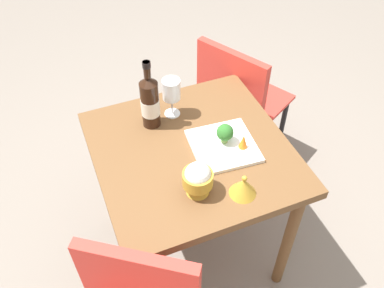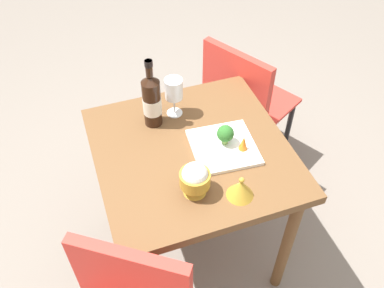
{
  "view_description": "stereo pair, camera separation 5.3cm",
  "coord_description": "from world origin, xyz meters",
  "px_view_note": "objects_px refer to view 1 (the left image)",
  "views": [
    {
      "loc": [
        0.42,
        1.05,
        1.95
      ],
      "look_at": [
        0.0,
        0.0,
        0.77
      ],
      "focal_mm": 38.92,
      "sensor_mm": 36.0,
      "label": 1
    },
    {
      "loc": [
        0.37,
        1.07,
        1.95
      ],
      "look_at": [
        0.0,
        0.0,
        0.77
      ],
      "focal_mm": 38.92,
      "sensor_mm": 36.0,
      "label": 2
    }
  ],
  "objects_px": {
    "wine_glass": "(172,90)",
    "carrot_garnish_left": "(243,141)",
    "wine_bottle": "(150,101)",
    "broccoli_floret": "(225,133)",
    "chair_by_wall": "(237,97)",
    "rice_bowl": "(198,179)",
    "serving_plate": "(223,146)",
    "rice_bowl_lid": "(243,186)"
  },
  "relations": [
    {
      "from": "rice_bowl_lid",
      "to": "serving_plate",
      "type": "height_order",
      "value": "rice_bowl_lid"
    },
    {
      "from": "rice_bowl",
      "to": "rice_bowl_lid",
      "type": "bearing_deg",
      "value": 155.82
    },
    {
      "from": "wine_bottle",
      "to": "wine_glass",
      "type": "distance_m",
      "value": 0.11
    },
    {
      "from": "chair_by_wall",
      "to": "rice_bowl",
      "type": "bearing_deg",
      "value": -66.3
    },
    {
      "from": "wine_bottle",
      "to": "serving_plate",
      "type": "relative_size",
      "value": 1.16
    },
    {
      "from": "rice_bowl_lid",
      "to": "carrot_garnish_left",
      "type": "height_order",
      "value": "rice_bowl_lid"
    },
    {
      "from": "serving_plate",
      "to": "broccoli_floret",
      "type": "xyz_separation_m",
      "value": [
        -0.01,
        -0.01,
        0.06
      ]
    },
    {
      "from": "chair_by_wall",
      "to": "wine_glass",
      "type": "relative_size",
      "value": 4.75
    },
    {
      "from": "rice_bowl_lid",
      "to": "rice_bowl",
      "type": "bearing_deg",
      "value": -24.18
    },
    {
      "from": "wine_bottle",
      "to": "wine_glass",
      "type": "xyz_separation_m",
      "value": [
        -0.1,
        -0.03,
        0.01
      ]
    },
    {
      "from": "broccoli_floret",
      "to": "wine_glass",
      "type": "bearing_deg",
      "value": -62.94
    },
    {
      "from": "wine_glass",
      "to": "carrot_garnish_left",
      "type": "distance_m",
      "value": 0.37
    },
    {
      "from": "broccoli_floret",
      "to": "carrot_garnish_left",
      "type": "height_order",
      "value": "broccoli_floret"
    },
    {
      "from": "broccoli_floret",
      "to": "carrot_garnish_left",
      "type": "distance_m",
      "value": 0.08
    },
    {
      "from": "rice_bowl_lid",
      "to": "wine_bottle",
      "type": "bearing_deg",
      "value": -68.12
    },
    {
      "from": "chair_by_wall",
      "to": "wine_bottle",
      "type": "distance_m",
      "value": 0.69
    },
    {
      "from": "wine_glass",
      "to": "rice_bowl_lid",
      "type": "xyz_separation_m",
      "value": [
        -0.09,
        0.5,
        -0.09
      ]
    },
    {
      "from": "chair_by_wall",
      "to": "carrot_garnish_left",
      "type": "bearing_deg",
      "value": -54.8
    },
    {
      "from": "wine_bottle",
      "to": "wine_glass",
      "type": "relative_size",
      "value": 1.75
    },
    {
      "from": "chair_by_wall",
      "to": "broccoli_floret",
      "type": "bearing_deg",
      "value": -62.12
    },
    {
      "from": "rice_bowl",
      "to": "broccoli_floret",
      "type": "relative_size",
      "value": 1.65
    },
    {
      "from": "serving_plate",
      "to": "broccoli_floret",
      "type": "height_order",
      "value": "broccoli_floret"
    },
    {
      "from": "serving_plate",
      "to": "broccoli_floret",
      "type": "bearing_deg",
      "value": -126.98
    },
    {
      "from": "chair_by_wall",
      "to": "rice_bowl_lid",
      "type": "xyz_separation_m",
      "value": [
        0.35,
        0.72,
        0.25
      ]
    },
    {
      "from": "broccoli_floret",
      "to": "rice_bowl",
      "type": "bearing_deg",
      "value": 43.39
    },
    {
      "from": "rice_bowl_lid",
      "to": "broccoli_floret",
      "type": "height_order",
      "value": "broccoli_floret"
    },
    {
      "from": "rice_bowl_lid",
      "to": "broccoli_floret",
      "type": "distance_m",
      "value": 0.25
    },
    {
      "from": "rice_bowl",
      "to": "serving_plate",
      "type": "height_order",
      "value": "rice_bowl"
    },
    {
      "from": "wine_bottle",
      "to": "rice_bowl",
      "type": "xyz_separation_m",
      "value": [
        -0.04,
        0.41,
        -0.05
      ]
    },
    {
      "from": "wine_bottle",
      "to": "carrot_garnish_left",
      "type": "distance_m",
      "value": 0.41
    },
    {
      "from": "wine_bottle",
      "to": "broccoli_floret",
      "type": "distance_m",
      "value": 0.33
    },
    {
      "from": "chair_by_wall",
      "to": "rice_bowl",
      "type": "xyz_separation_m",
      "value": [
        0.5,
        0.66,
        0.29
      ]
    },
    {
      "from": "wine_bottle",
      "to": "serving_plate",
      "type": "xyz_separation_m",
      "value": [
        -0.22,
        0.24,
        -0.11
      ]
    },
    {
      "from": "rice_bowl_lid",
      "to": "chair_by_wall",
      "type": "bearing_deg",
      "value": -116.14
    },
    {
      "from": "serving_plate",
      "to": "rice_bowl",
      "type": "bearing_deg",
      "value": 42.73
    },
    {
      "from": "carrot_garnish_left",
      "to": "broccoli_floret",
      "type": "bearing_deg",
      "value": -44.34
    },
    {
      "from": "rice_bowl",
      "to": "wine_bottle",
      "type": "bearing_deg",
      "value": -84.21
    },
    {
      "from": "chair_by_wall",
      "to": "carrot_garnish_left",
      "type": "distance_m",
      "value": 0.65
    },
    {
      "from": "wine_bottle",
      "to": "chair_by_wall",
      "type": "bearing_deg",
      "value": -155.2
    },
    {
      "from": "rice_bowl",
      "to": "serving_plate",
      "type": "distance_m",
      "value": 0.25
    },
    {
      "from": "serving_plate",
      "to": "carrot_garnish_left",
      "type": "xyz_separation_m",
      "value": [
        -0.07,
        0.04,
        0.04
      ]
    },
    {
      "from": "wine_bottle",
      "to": "broccoli_floret",
      "type": "xyz_separation_m",
      "value": [
        -0.23,
        0.23,
        -0.06
      ]
    }
  ]
}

